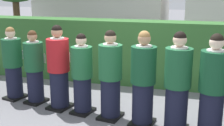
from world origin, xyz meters
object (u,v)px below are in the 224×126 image
Objects in this scene: student_in_red_blazer at (59,70)px; student_front_row_7 at (213,90)px; student_front_row_1 at (34,69)px; student_front_row_0 at (13,65)px; student_front_row_3 at (82,76)px; student_front_row_4 at (110,77)px; student_front_row_5 at (143,81)px; student_front_row_6 at (177,85)px.

student_in_red_blazer is 2.87m from student_front_row_7.
student_in_red_blazer reaches higher than student_front_row_1.
student_front_row_3 is (1.70, -0.32, -0.01)m from student_front_row_0.
student_front_row_3 is at bearing 171.81° from student_front_row_4.
student_front_row_0 is 1.21m from student_in_red_blazer.
student_in_red_blazer is 1.00× the size of student_front_row_5.
student_front_row_0 is 1.73m from student_front_row_3.
student_front_row_6 is (1.77, -0.29, 0.07)m from student_front_row_3.
student_front_row_6 is at bearing -10.01° from student_front_row_0.
student_front_row_5 is (2.33, -0.41, 0.07)m from student_front_row_1.
student_front_row_5 is 0.98× the size of student_front_row_7.
student_front_row_0 is at bearing 169.31° from student_front_row_3.
student_front_row_1 is 3.50m from student_front_row_7.
student_front_row_4 is 0.62m from student_front_row_5.
student_in_red_blazer is 0.99× the size of student_front_row_6.
student_front_row_5 is at bearing 170.85° from student_front_row_7.
student_in_red_blazer is (0.61, -0.14, 0.07)m from student_front_row_1.
student_front_row_6 reaches higher than student_front_row_0.
student_front_row_4 reaches higher than student_front_row_0.
student_front_row_3 is at bearing -10.69° from student_front_row_0.
student_front_row_6 is (0.58, -0.10, 0.01)m from student_front_row_5.
student_front_row_4 is 1.21m from student_front_row_6.
student_front_row_7 is (2.31, -0.37, 0.07)m from student_front_row_3.
student_in_red_blazer is (1.18, -0.23, 0.05)m from student_front_row_0.
student_front_row_0 is 1.01× the size of student_front_row_3.
student_in_red_blazer is 1.74m from student_front_row_5.
student_front_row_1 is 0.91× the size of student_in_red_blazer.
student_front_row_0 is 0.92× the size of student_front_row_7.
student_front_row_6 is (1.19, -0.21, 0.03)m from student_front_row_4.
student_front_row_1 is 0.99× the size of student_front_row_3.
student_front_row_4 is at bearing -8.19° from student_front_row_3.
student_front_row_1 is at bearing 168.89° from student_front_row_3.
student_front_row_7 is (2.84, -0.46, 0.01)m from student_in_red_blazer.
student_in_red_blazer is at bearing 170.79° from student_front_row_7.
student_front_row_1 is at bearing 167.55° from student_in_red_blazer.
student_front_row_0 is 0.58m from student_front_row_1.
student_front_row_4 is (1.71, -0.31, 0.05)m from student_front_row_1.
student_front_row_4 is 0.97× the size of student_front_row_6.
student_front_row_6 reaches higher than student_front_row_4.
student_front_row_0 is 3.53m from student_front_row_6.
student_in_red_blazer is 1.08× the size of student_front_row_3.
student_front_row_1 is 1.16m from student_front_row_3.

